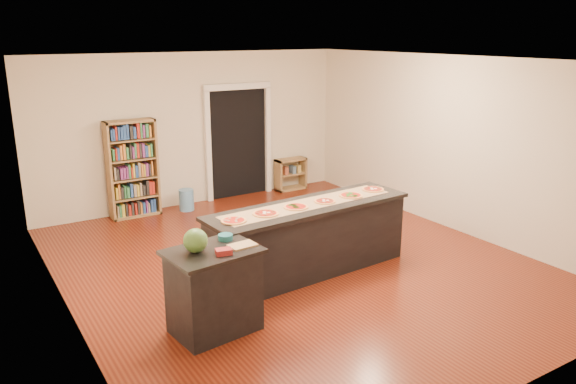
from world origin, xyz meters
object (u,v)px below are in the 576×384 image
kitchen_island (309,238)px  bookshelf (133,169)px  side_counter (214,290)px  low_shelf (291,174)px  watermelon (195,241)px  waste_bin (186,200)px

kitchen_island → bookshelf: (-1.25, 3.63, 0.37)m
side_counter → low_shelf: (3.74, 4.39, -0.15)m
side_counter → watermelon: 0.62m
side_counter → bookshelf: (0.49, 4.38, 0.38)m
side_counter → bookshelf: 4.42m
waste_bin → kitchen_island: bearing=-84.0°
kitchen_island → bookshelf: bookshelf is taller
side_counter → low_shelf: bearing=43.1°
bookshelf → watermelon: 4.40m
bookshelf → waste_bin: (0.88, -0.18, -0.66)m
kitchen_island → low_shelf: (2.01, 3.64, -0.16)m
kitchen_island → waste_bin: kitchen_island is taller
low_shelf → watermelon: watermelon is taller
bookshelf → watermelon: bookshelf is taller
waste_bin → watermelon: watermelon is taller
watermelon → side_counter: bearing=-11.2°
kitchen_island → watermelon: bearing=-163.1°
side_counter → waste_bin: bearing=65.5°
kitchen_island → side_counter: size_ratio=3.05×
bookshelf → low_shelf: 3.30m
kitchen_island → watermelon: 2.12m
side_counter → waste_bin: (1.38, 4.20, -0.28)m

